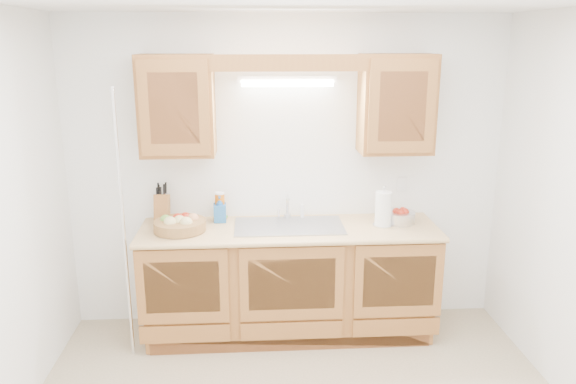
{
  "coord_description": "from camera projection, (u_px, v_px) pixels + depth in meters",
  "views": [
    {
      "loc": [
        -0.27,
        -2.92,
        2.29
      ],
      "look_at": [
        -0.03,
        0.85,
        1.27
      ],
      "focal_mm": 35.0,
      "sensor_mm": 36.0,
      "label": 1
    }
  ],
  "objects": [
    {
      "name": "fruit_basket",
      "position": [
        180.0,
        224.0,
        4.24
      ],
      "size": [
        0.51,
        0.51,
        0.12
      ],
      "rotation": [
        0.0,
        0.0,
        0.41
      ],
      "color": "olive",
      "rests_on": "countertop"
    },
    {
      "name": "apple_bowl",
      "position": [
        400.0,
        216.0,
        4.42
      ],
      "size": [
        0.31,
        0.31,
        0.12
      ],
      "rotation": [
        0.0,
        0.0,
        0.39
      ],
      "color": "silver",
      "rests_on": "countertop"
    },
    {
      "name": "upper_cabinet_left",
      "position": [
        177.0,
        106.0,
        4.18
      ],
      "size": [
        0.55,
        0.33,
        0.75
      ],
      "primitive_type": "cube",
      "color": "#9D682E",
      "rests_on": "room"
    },
    {
      "name": "sink",
      "position": [
        289.0,
        235.0,
        4.37
      ],
      "size": [
        0.84,
        0.46,
        0.36
      ],
      "color": "#9E9EA3",
      "rests_on": "countertop"
    },
    {
      "name": "knife_block",
      "position": [
        162.0,
        208.0,
        4.44
      ],
      "size": [
        0.11,
        0.18,
        0.32
      ],
      "rotation": [
        0.0,
        0.0,
        -0.01
      ],
      "color": "#9D682E",
      "rests_on": "countertop"
    },
    {
      "name": "soap_bottle",
      "position": [
        220.0,
        209.0,
        4.44
      ],
      "size": [
        0.1,
        0.1,
        0.22
      ],
      "primitive_type": "imported",
      "rotation": [
        0.0,
        0.0,
        0.04
      ],
      "color": "#2263AE",
      "rests_on": "countertop"
    },
    {
      "name": "base_cabinets",
      "position": [
        289.0,
        281.0,
        4.46
      ],
      "size": [
        2.2,
        0.6,
        0.86
      ],
      "primitive_type": "cube",
      "color": "#9D682E",
      "rests_on": "ground"
    },
    {
      "name": "outlet_plate",
      "position": [
        402.0,
        184.0,
        4.62
      ],
      "size": [
        0.08,
        0.01,
        0.12
      ],
      "primitive_type": "cube",
      "color": "white",
      "rests_on": "room"
    },
    {
      "name": "sponge",
      "position": [
        221.0,
        218.0,
        4.54
      ],
      "size": [
        0.11,
        0.08,
        0.02
      ],
      "rotation": [
        0.0,
        0.0,
        -0.17
      ],
      "color": "#CC333F",
      "rests_on": "countertop"
    },
    {
      "name": "room",
      "position": [
        303.0,
        236.0,
        3.1
      ],
      "size": [
        3.52,
        3.5,
        2.5
      ],
      "color": "#C5AE8E",
      "rests_on": "ground"
    },
    {
      "name": "upper_cabinet_right",
      "position": [
        396.0,
        104.0,
        4.28
      ],
      "size": [
        0.55,
        0.33,
        0.75
      ],
      "primitive_type": "cube",
      "color": "#9D682E",
      "rests_on": "room"
    },
    {
      "name": "fluorescent_fixture",
      "position": [
        287.0,
        81.0,
        4.27
      ],
      "size": [
        0.76,
        0.08,
        0.08
      ],
      "color": "white",
      "rests_on": "room"
    },
    {
      "name": "countertop",
      "position": [
        289.0,
        230.0,
        4.34
      ],
      "size": [
        2.3,
        0.63,
        0.04
      ],
      "primitive_type": "cube",
      "color": "tan",
      "rests_on": "base_cabinets"
    },
    {
      "name": "valance",
      "position": [
        289.0,
        63.0,
        4.01
      ],
      "size": [
        2.2,
        0.05,
        0.12
      ],
      "primitive_type": "cube",
      "color": "#9D682E",
      "rests_on": "room"
    },
    {
      "name": "wire_shelf_pole",
      "position": [
        123.0,
        229.0,
        3.99
      ],
      "size": [
        0.03,
        0.03,
        2.0
      ],
      "primitive_type": "cylinder",
      "color": "silver",
      "rests_on": "ground"
    },
    {
      "name": "orange_canister",
      "position": [
        220.0,
        207.0,
        4.47
      ],
      "size": [
        0.08,
        0.08,
        0.23
      ],
      "rotation": [
        0.0,
        0.0,
        0.1
      ],
      "color": "#D0600B",
      "rests_on": "countertop"
    },
    {
      "name": "paper_towel",
      "position": [
        383.0,
        209.0,
        4.33
      ],
      "size": [
        0.16,
        0.16,
        0.32
      ],
      "rotation": [
        0.0,
        0.0,
        -0.13
      ],
      "color": "silver",
      "rests_on": "countertop"
    }
  ]
}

